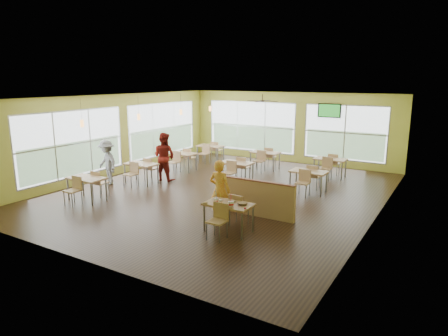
{
  "coord_description": "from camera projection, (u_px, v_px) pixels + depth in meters",
  "views": [
    {
      "loc": [
        6.8,
        -11.2,
        3.79
      ],
      "look_at": [
        0.58,
        -0.87,
        1.08
      ],
      "focal_mm": 32.0,
      "sensor_mm": 36.0,
      "label": 1
    }
  ],
  "objects": [
    {
      "name": "room",
      "position": [
        222.0,
        146.0,
        13.27
      ],
      "size": [
        12.0,
        12.04,
        3.2
      ],
      "color": "black",
      "rests_on": "ground"
    },
    {
      "name": "window_bays",
      "position": [
        207.0,
        134.0,
        17.2
      ],
      "size": [
        9.24,
        10.24,
        2.38
      ],
      "color": "white",
      "rests_on": "room"
    },
    {
      "name": "main_table",
      "position": [
        229.0,
        208.0,
        9.96
      ],
      "size": [
        1.22,
        1.52,
        0.87
      ],
      "color": "tan",
      "rests_on": "floor"
    },
    {
      "name": "half_wall_divider",
      "position": [
        255.0,
        198.0,
        11.2
      ],
      "size": [
        2.4,
        0.14,
        1.04
      ],
      "color": "tan",
      "rests_on": "floor"
    },
    {
      "name": "dining_tables",
      "position": [
        222.0,
        162.0,
        15.44
      ],
      "size": [
        6.92,
        8.72,
        0.87
      ],
      "color": "tan",
      "rests_on": "floor"
    },
    {
      "name": "pendant_lights",
      "position": [
        160.0,
        114.0,
        15.25
      ],
      "size": [
        0.11,
        7.31,
        0.86
      ],
      "color": "#2D2119",
      "rests_on": "ceiling"
    },
    {
      "name": "ceiling_fan",
      "position": [
        262.0,
        101.0,
        15.48
      ],
      "size": [
        1.25,
        1.25,
        0.29
      ],
      "color": "#2D2119",
      "rests_on": "ceiling"
    },
    {
      "name": "tv_backwall",
      "position": [
        329.0,
        111.0,
        17.11
      ],
      "size": [
        1.0,
        0.07,
        0.6
      ],
      "color": "black",
      "rests_on": "wall_back"
    },
    {
      "name": "man_plaid",
      "position": [
        220.0,
        191.0,
        10.7
      ],
      "size": [
        0.63,
        0.42,
        1.7
      ],
      "primitive_type": "imported",
      "rotation": [
        0.0,
        0.0,
        3.16
      ],
      "color": "#D65917",
      "rests_on": "floor"
    },
    {
      "name": "patron_maroon",
      "position": [
        164.0,
        157.0,
        15.04
      ],
      "size": [
        0.92,
        0.73,
        1.83
      ],
      "primitive_type": "imported",
      "rotation": [
        0.0,
        0.0,
        3.18
      ],
      "color": "maroon",
      "rests_on": "floor"
    },
    {
      "name": "patron_grey",
      "position": [
        107.0,
        162.0,
        14.45
      ],
      "size": [
        1.19,
        0.89,
        1.64
      ],
      "primitive_type": "imported",
      "rotation": [
        0.0,
        0.0,
        -0.29
      ],
      "color": "slate",
      "rests_on": "floor"
    },
    {
      "name": "cup_blue",
      "position": [
        216.0,
        201.0,
        9.9
      ],
      "size": [
        0.11,
        0.11,
        0.38
      ],
      "color": "white",
      "rests_on": "main_table"
    },
    {
      "name": "cup_yellow",
      "position": [
        221.0,
        202.0,
        9.81
      ],
      "size": [
        0.1,
        0.1,
        0.35
      ],
      "color": "white",
      "rests_on": "main_table"
    },
    {
      "name": "cup_red_near",
      "position": [
        230.0,
        204.0,
        9.64
      ],
      "size": [
        0.1,
        0.1,
        0.38
      ],
      "color": "white",
      "rests_on": "main_table"
    },
    {
      "name": "cup_red_far",
      "position": [
        232.0,
        204.0,
        9.65
      ],
      "size": [
        0.1,
        0.1,
        0.37
      ],
      "color": "white",
      "rests_on": "main_table"
    },
    {
      "name": "food_basket",
      "position": [
        242.0,
        203.0,
        9.83
      ],
      "size": [
        0.25,
        0.25,
        0.06
      ],
      "color": "black",
      "rests_on": "main_table"
    },
    {
      "name": "ketchup_cup",
      "position": [
        245.0,
        208.0,
        9.53
      ],
      "size": [
        0.06,
        0.06,
        0.02
      ],
      "primitive_type": "cylinder",
      "color": "#9A050B",
      "rests_on": "main_table"
    },
    {
      "name": "wrapper_left",
      "position": [
        205.0,
        203.0,
        9.93
      ],
      "size": [
        0.18,
        0.17,
        0.04
      ],
      "primitive_type": "ellipsoid",
      "rotation": [
        0.0,
        0.0,
        -0.32
      ],
      "color": "#A07B4D",
      "rests_on": "main_table"
    },
    {
      "name": "wrapper_mid",
      "position": [
        232.0,
        201.0,
        10.07
      ],
      "size": [
        0.23,
        0.22,
        0.05
      ],
      "primitive_type": "ellipsoid",
      "rotation": [
        0.0,
        0.0,
        0.23
      ],
      "color": "#A07B4D",
      "rests_on": "main_table"
    },
    {
      "name": "wrapper_right",
      "position": [
        231.0,
        208.0,
        9.57
      ],
      "size": [
        0.13,
        0.12,
        0.03
      ],
      "primitive_type": "ellipsoid",
      "rotation": [
        0.0,
        0.0,
        -0.11
      ],
      "color": "#A07B4D",
      "rests_on": "main_table"
    }
  ]
}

